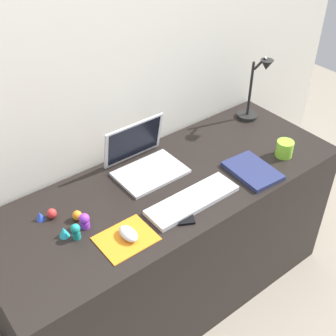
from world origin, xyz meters
name	(u,v)px	position (x,y,z in m)	size (l,w,h in m)	color
ground_plane	(169,290)	(0.00, 0.00, 0.00)	(6.00, 6.00, 0.00)	gray
back_wall	(125,137)	(0.00, 0.35, 0.80)	(2.83, 0.05, 1.60)	silver
desk	(170,243)	(0.00, 0.00, 0.37)	(1.63, 0.62, 0.74)	black
laptop	(143,158)	(-0.03, 0.16, 0.79)	(0.30, 0.25, 0.21)	silver
keyboard	(192,200)	(0.00, -0.15, 0.75)	(0.41, 0.13, 0.02)	silver
mousepad	(126,239)	(-0.33, -0.16, 0.74)	(0.21, 0.17, 0.00)	orange
mouse	(128,234)	(-0.32, -0.16, 0.76)	(0.06, 0.10, 0.03)	silver
cell_phone	(184,213)	(-0.07, -0.18, 0.74)	(0.06, 0.13, 0.01)	black
desk_lamp	(255,91)	(0.67, 0.15, 0.91)	(0.11, 0.17, 0.36)	black
notebook_pad	(252,171)	(0.34, -0.17, 0.75)	(0.17, 0.24, 0.02)	navy
coffee_mug	(285,149)	(0.55, -0.16, 0.78)	(0.08, 0.08, 0.08)	#8CDB33
toy_figurine_teal	(76,231)	(-0.47, -0.04, 0.78)	(0.04, 0.04, 0.07)	teal
toy_figurine_orange	(77,216)	(-0.42, 0.05, 0.76)	(0.04, 0.04, 0.04)	orange
toy_figurine_blue	(40,216)	(-0.54, 0.14, 0.76)	(0.03, 0.03, 0.04)	blue
toy_figurine_cyan	(64,233)	(-0.51, 0.00, 0.76)	(0.04, 0.04, 0.04)	#28B7CC
toy_figurine_red	(52,213)	(-0.50, 0.12, 0.76)	(0.04, 0.04, 0.04)	red
toy_figurine_purple	(85,221)	(-0.42, -0.01, 0.77)	(0.04, 0.04, 0.07)	purple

